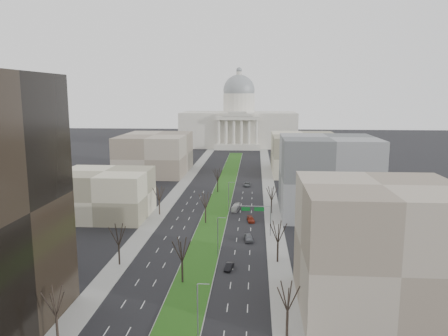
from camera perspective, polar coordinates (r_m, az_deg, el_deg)
The scene contains 28 objects.
ground at distance 164.80m, azimuth -0.13°, elevation -3.22°, with size 600.00×600.00×0.00m, color black.
median at distance 163.80m, azimuth -0.16°, elevation -3.27°, with size 8.00×222.03×0.20m.
sidewalk_left at distance 143.17m, azimuth -7.92°, elevation -5.28°, with size 5.00×330.00×0.15m, color gray.
sidewalk_right at distance 140.20m, azimuth 6.28°, elevation -5.57°, with size 5.00×330.00×0.15m, color gray.
capitol at distance 310.68m, azimuth 1.94°, elevation 5.90°, with size 80.00×46.00×55.00m.
building_beige_left at distance 136.35m, azimuth -15.26°, elevation -3.30°, with size 26.00×22.00×14.00m, color gray.
building_tan_right at distance 79.48m, azimuth 19.50°, elevation -9.85°, with size 26.00×24.00×22.00m, color gray.
building_grey_right at distance 136.27m, azimuth 13.36°, elevation -1.07°, with size 28.00×26.00×24.00m, color #5B5E60.
building_far_left at distance 207.51m, azimuth -8.98°, elevation 1.86°, with size 30.00×40.00×18.00m, color gray.
building_far_right at distance 208.33m, azimuth 10.46°, elevation 1.85°, with size 30.00×40.00×18.00m, color gray.
tree_left_near at distance 71.79m, azimuth -21.18°, elevation -15.90°, with size 5.10×5.10×9.18m.
tree_left_mid at distance 97.58m, azimuth -13.64°, elevation -8.39°, with size 5.40×5.40×9.72m.
tree_left_far at distance 134.85m, azimuth -8.48°, elevation -3.27°, with size 5.28×5.28×9.50m.
tree_right_near at distance 69.30m, azimuth 8.34°, elevation -16.20°, with size 5.16×5.16×9.29m.
tree_right_mid at distance 96.98m, azimuth 7.08°, elevation -8.20°, with size 5.52×5.52×9.94m.
tree_right_far at distance 135.71m, azimuth 6.25°, elevation -3.27°, with size 5.04×5.04×9.07m.
tree_median_a at distance 86.70m, azimuth -5.51°, elevation -10.48°, with size 5.40×5.40×9.72m.
tree_median_b at distance 124.62m, azimuth -2.44°, elevation -4.17°, with size 5.40×5.40×9.72m.
tree_median_c at distance 163.54m, azimuth -0.83°, elevation -0.82°, with size 5.40×5.40×9.72m.
streetlamp_median_a at distance 68.67m, azimuth -3.42°, elevation -18.12°, with size 1.90×0.20×9.16m.
streetlamp_median_b at distance 100.77m, azimuth -0.78°, elevation -8.84°, with size 1.90×0.20×9.16m.
streetlamp_median_c at distance 139.17m, azimuth 0.64°, elevation -3.61°, with size 1.90×0.20×9.16m.
mast_arm_signs at distance 114.42m, azimuth 4.76°, elevation -5.92°, with size 9.12×0.24×8.09m.
car_grey_near at distance 111.91m, azimuth 3.22°, elevation -9.07°, with size 2.03×5.05×1.72m, color #55575D.
car_black at distance 94.76m, azimuth 0.67°, elevation -12.75°, with size 1.40×4.02×1.33m, color black.
car_red at distance 128.12m, azimuth 3.51°, elevation -6.72°, with size 1.92×4.71×1.37m, color maroon.
car_grey_far at distance 176.19m, azimuth 3.02°, elevation -2.14°, with size 2.48×5.38×1.49m, color #4C5054.
box_van at distance 139.93m, azimuth 1.57°, elevation -5.15°, with size 1.67×7.16×1.99m, color silver.
Camera 1 is at (12.05, -40.18, 36.83)m, focal length 35.00 mm.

